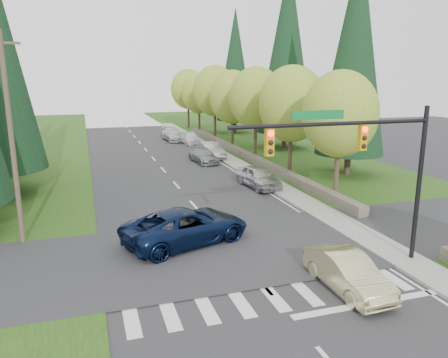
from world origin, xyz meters
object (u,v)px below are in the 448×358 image
sedan_champagne (347,272)px  parked_car_a (258,177)px  parked_car_c (211,150)px  suv_navy (186,226)px  parked_car_b (204,156)px  parked_car_e (173,135)px  parked_car_d (190,138)px

sedan_champagne → parked_car_a: parked_car_a is taller
parked_car_c → sedan_champagne: bearing=-98.3°
sedan_champagne → suv_navy: suv_navy is taller
parked_car_a → parked_car_b: 10.25m
parked_car_b → parked_car_e: 14.47m
parked_car_b → parked_car_c: size_ratio=0.93×
suv_navy → parked_car_e: 34.24m
parked_car_b → parked_car_c: 2.18m
sedan_champagne → suv_navy: 8.06m
sedan_champagne → parked_car_c: 27.64m
parked_car_d → parked_car_a: bearing=-91.3°
parked_car_e → parked_car_d: bearing=-72.5°
parked_car_a → parked_car_b: size_ratio=1.03×
parked_car_a → suv_navy: bearing=-135.6°
parked_car_d → parked_car_e: bearing=111.6°
parked_car_a → parked_car_e: (-1.40, 24.62, -0.04)m
sedan_champagne → parked_car_c: (2.51, 27.53, 0.07)m
parked_car_a → parked_car_c: 11.96m
parked_car_c → parked_car_e: bearing=92.4°
parked_car_a → sedan_champagne: bearing=-106.0°
parked_car_d → sedan_champagne: bearing=-95.5°
suv_navy → parked_car_a: 11.75m
parked_car_b → parked_car_a: bearing=-87.5°
parked_car_c → parked_car_a: bearing=-92.2°
parked_car_b → parked_car_c: bearing=50.5°
sedan_champagne → parked_car_b: sedan_champagne is taller
suv_navy → parked_car_c: bearing=-37.8°
parked_car_c → parked_car_e: size_ratio=0.94×
parked_car_e → parked_car_c: bearing=-89.9°
sedan_champagne → parked_car_e: (1.29, 40.19, 0.03)m
parked_car_b → parked_car_d: 11.24m
sedan_champagne → parked_car_d: bearing=84.1°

